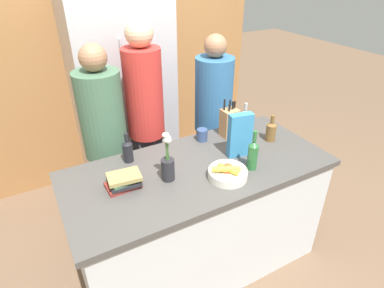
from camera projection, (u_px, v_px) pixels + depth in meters
The scene contains 17 objects.
ground_plane at pixel (198, 258), 2.57m from camera, with size 14.00×14.00×0.00m, color brown.
kitchen_island at pixel (199, 217), 2.34m from camera, with size 1.77×0.81×0.89m.
back_wall_wood at pixel (116, 50), 3.16m from camera, with size 2.97×0.12×2.60m.
refrigerator at pixel (124, 98), 3.03m from camera, with size 0.86×0.63×1.88m.
fruit_bowl at pixel (227, 172), 1.99m from camera, with size 0.25×0.25×0.10m.
knife_block at pixel (229, 122), 2.43m from camera, with size 0.12×0.10×0.30m.
flower_vase at pixel (168, 164), 1.94m from camera, with size 0.08×0.08×0.33m.
cereal_box at pixel (240, 135), 2.16m from camera, with size 0.17×0.09×0.31m.
coffee_mug at pixel (202, 135), 2.40m from camera, with size 0.08×0.12×0.09m.
book_stack at pixel (124, 181), 1.91m from camera, with size 0.21×0.17×0.09m.
bottle_oil at pixel (271, 131), 2.38m from camera, with size 0.08×0.08×0.20m.
bottle_vinegar at pixel (253, 154), 2.05m from camera, with size 0.07×0.07×0.27m.
bottle_wine at pixel (128, 150), 2.13m from camera, with size 0.07×0.07×0.21m.
bottle_water at pixel (245, 119), 2.55m from camera, with size 0.06×0.06×0.22m.
person_at_sink at pixel (106, 138), 2.42m from camera, with size 0.33×0.33×1.61m.
person_in_blue at pixel (146, 116), 2.55m from camera, with size 0.29×0.29×1.73m.
person_in_red_tee at pixel (213, 115), 2.81m from camera, with size 0.32×0.32×1.58m.
Camera 1 is at (-0.89, -1.51, 2.09)m, focal length 30.00 mm.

